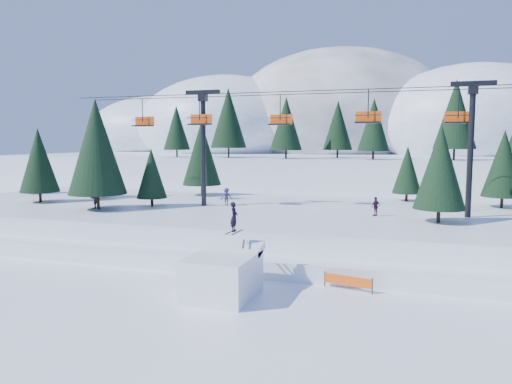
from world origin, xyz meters
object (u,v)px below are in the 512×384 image
(banner_far, at_px, (440,280))
(chairlift, at_px, (325,129))
(jump_kicker, at_px, (223,274))
(banner_near, at_px, (348,281))

(banner_far, bearing_deg, chairlift, 126.47)
(jump_kicker, height_order, banner_near, jump_kicker)
(chairlift, bearing_deg, banner_far, -53.53)
(banner_near, height_order, banner_far, same)
(jump_kicker, xyz_separation_m, chairlift, (2.44, 16.73, 8.08))
(banner_near, bearing_deg, chairlift, 105.65)
(chairlift, bearing_deg, banner_near, -74.35)
(banner_near, relative_size, banner_far, 0.98)
(jump_kicker, bearing_deg, chairlift, 81.71)
(chairlift, xyz_separation_m, banner_far, (8.72, -11.80, -8.78))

